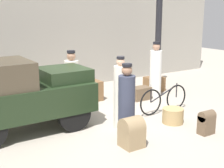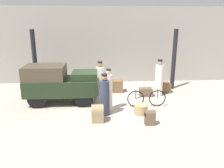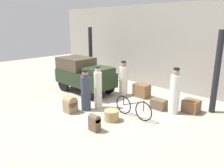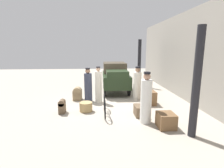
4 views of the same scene
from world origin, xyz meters
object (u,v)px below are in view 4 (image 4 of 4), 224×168
porter_carrying_trunk (88,86)px  porter_lifting_near_truck (137,85)px  trunk_large_brown (140,111)px  bicycle (105,105)px  porter_standing_middle (146,100)px  wicker_basket (86,107)px  suitcase_black_upright (149,98)px  suitcase_small_leather (62,106)px  trunk_wicker_pale (166,120)px  conductor_in_dark_uniform (98,86)px  truck (115,76)px  trunk_barrel_dark (77,94)px

porter_carrying_trunk → porter_lifting_near_truck: porter_lifting_near_truck is taller
porter_carrying_trunk → porter_lifting_near_truck: bearing=93.5°
trunk_large_brown → bicycle: bearing=-100.4°
trunk_large_brown → porter_standing_middle: bearing=4.0°
wicker_basket → porter_carrying_trunk: size_ratio=0.32×
porter_lifting_near_truck → suitcase_black_upright: (0.82, 0.43, -0.47)m
porter_carrying_trunk → trunk_large_brown: (2.13, 2.18, -0.57)m
suitcase_small_leather → trunk_large_brown: suitcase_small_leather is taller
bicycle → trunk_wicker_pale: bicycle is taller
porter_lifting_near_truck → porter_standing_middle: bearing=-6.1°
conductor_in_dark_uniform → trunk_wicker_pale: bearing=36.7°
wicker_basket → conductor_in_dark_uniform: bearing=157.7°
truck → bicycle: size_ratio=1.89×
trunk_barrel_dark → trunk_large_brown: bearing=48.9°
porter_standing_middle → trunk_barrel_dark: porter_standing_middle is taller
porter_carrying_trunk → suitcase_black_upright: porter_carrying_trunk is taller
porter_carrying_trunk → suitcase_small_leather: bearing=-31.2°
truck → conductor_in_dark_uniform: size_ratio=1.81×
conductor_in_dark_uniform → trunk_wicker_pale: 3.87m
wicker_basket → porter_lifting_near_truck: size_ratio=0.31×
conductor_in_dark_uniform → suitcase_small_leather: 2.15m
truck → porter_carrying_trunk: 2.56m
suitcase_black_upright → trunk_barrel_dark: trunk_barrel_dark is taller
trunk_large_brown → suitcase_small_leather: bearing=-99.1°
truck → trunk_wicker_pale: (5.28, 1.27, -0.73)m
suitcase_small_leather → trunk_large_brown: bearing=80.9°
bicycle → porter_carrying_trunk: bearing=-157.5°
conductor_in_dark_uniform → trunk_large_brown: size_ratio=2.86×
suitcase_small_leather → porter_carrying_trunk: bearing=148.8°
porter_lifting_near_truck → suitcase_black_upright: size_ratio=2.35×
wicker_basket → suitcase_small_leather: (0.15, -0.97, 0.11)m
porter_carrying_trunk → porter_standing_middle: bearing=38.5°
suitcase_black_upright → trunk_wicker_pale: (2.59, -0.16, -0.07)m
conductor_in_dark_uniform → porter_lifting_near_truck: (-0.34, 2.02, -0.04)m
porter_standing_middle → suitcase_black_upright: porter_standing_middle is taller
wicker_basket → suitcase_small_leather: suitcase_small_leather is taller
porter_standing_middle → wicker_basket: bearing=-120.4°
wicker_basket → suitcase_black_upright: size_ratio=0.74×
trunk_barrel_dark → suitcase_black_upright: bearing=75.0°
truck → trunk_large_brown: size_ratio=5.18×
wicker_basket → conductor_in_dark_uniform: (-1.30, 0.53, 0.63)m
porter_lifting_near_truck → bicycle: bearing=-41.0°
porter_lifting_near_truck → trunk_large_brown: size_ratio=2.78×
truck → porter_lifting_near_truck: 2.13m
suitcase_black_upright → trunk_wicker_pale: bearing=-3.5°
porter_carrying_trunk → trunk_large_brown: size_ratio=2.72×
trunk_large_brown → trunk_barrel_dark: bearing=-131.1°
suitcase_black_upright → bicycle: bearing=-61.2°
wicker_basket → trunk_wicker_pale: bearing=57.8°
conductor_in_dark_uniform → porter_lifting_near_truck: bearing=99.5°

